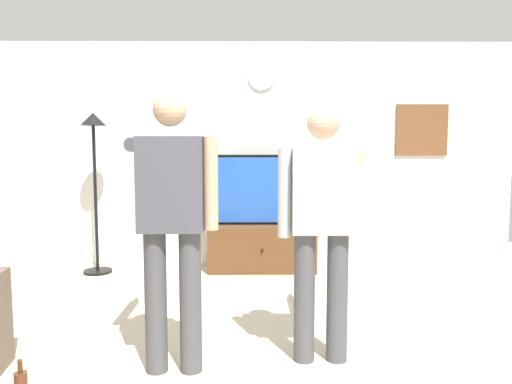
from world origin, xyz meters
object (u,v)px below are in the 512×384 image
object	(u,v)px
tv_stand	(262,247)
wall_clock	(262,77)
framed_picture	(421,130)
person_standing_nearer_lamp	(172,216)
television	(262,190)
person_standing_nearer_couch	(321,219)
floor_lamp	(94,159)

from	to	relation	value
tv_stand	wall_clock	world-z (taller)	wall_clock
framed_picture	person_standing_nearer_lamp	distance (m)	3.88
tv_stand	television	size ratio (longest dim) A/B	0.92
framed_picture	person_standing_nearer_couch	distance (m)	3.20
floor_lamp	person_standing_nearer_lamp	distance (m)	2.73
wall_clock	floor_lamp	size ratio (longest dim) A/B	0.18
floor_lamp	person_standing_nearer_couch	xyz separation A→B (m)	(2.24, -2.25, -0.35)
television	person_standing_nearer_lamp	xyz separation A→B (m)	(-0.62, -2.58, 0.07)
tv_stand	person_standing_nearer_couch	xyz separation A→B (m)	(0.34, -2.39, 0.69)
person_standing_nearer_lamp	person_standing_nearer_couch	world-z (taller)	person_standing_nearer_lamp
framed_picture	floor_lamp	size ratio (longest dim) A/B	0.35
wall_clock	person_standing_nearer_lamp	world-z (taller)	wall_clock
television	floor_lamp	distance (m)	1.94
floor_lamp	person_standing_nearer_couch	distance (m)	3.19
framed_picture	wall_clock	bearing A→B (deg)	-179.85
framed_picture	television	bearing A→B (deg)	-172.73
person_standing_nearer_lamp	tv_stand	bearing A→B (deg)	76.26
television	framed_picture	xyz separation A→B (m)	(1.95, 0.25, 0.71)
framed_picture	person_standing_nearer_couch	world-z (taller)	framed_picture
framed_picture	person_standing_nearer_lamp	xyz separation A→B (m)	(-2.57, -2.83, -0.64)
television	framed_picture	size ratio (longest dim) A/B	2.14
wall_clock	floor_lamp	world-z (taller)	wall_clock
person_standing_nearer_lamp	person_standing_nearer_couch	xyz separation A→B (m)	(0.96, 0.15, -0.05)
tv_stand	person_standing_nearer_lamp	distance (m)	2.71
framed_picture	tv_stand	bearing A→B (deg)	-171.39
wall_clock	person_standing_nearer_lamp	xyz separation A→B (m)	(-0.62, -2.82, -1.28)
person_standing_nearer_lamp	framed_picture	bearing A→B (deg)	47.76
tv_stand	wall_clock	distance (m)	2.04
framed_picture	floor_lamp	bearing A→B (deg)	-173.63
wall_clock	framed_picture	size ratio (longest dim) A/B	0.51
tv_stand	floor_lamp	xyz separation A→B (m)	(-1.90, -0.13, 1.04)
tv_stand	framed_picture	bearing A→B (deg)	8.61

